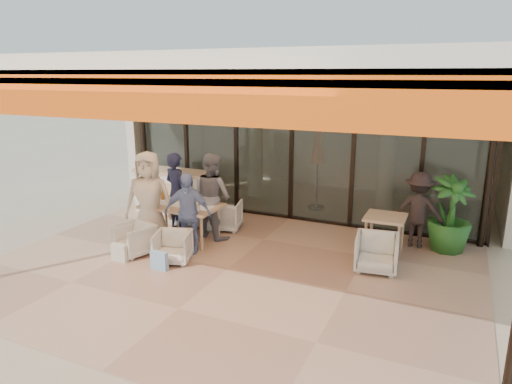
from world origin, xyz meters
TOP-DOWN VIEW (x-y plane):
  - ground at (0.00, 0.00)m, footprint 70.00×70.00m
  - terrace_floor at (0.00, 0.00)m, footprint 8.00×6.00m
  - terrace_structure at (0.00, -0.26)m, footprint 8.00×6.00m
  - glass_storefront at (0.00, 3.00)m, footprint 8.08×0.10m
  - interior_block at (0.01, 5.31)m, footprint 9.05×3.62m
  - host_counter at (-2.67, 2.30)m, footprint 1.85×0.65m
  - dining_table at (-1.45, 0.84)m, footprint 1.50×0.90m
  - chair_far_left at (-1.87, 1.78)m, footprint 0.76×0.72m
  - chair_far_right at (-1.03, 1.78)m, footprint 0.80×0.77m
  - chair_near_left at (-1.87, -0.12)m, footprint 0.77×0.75m
  - chair_near_right at (-1.03, -0.12)m, footprint 0.75×0.72m
  - diner_navy at (-1.87, 1.28)m, footprint 0.70×0.58m
  - diner_grey at (-1.03, 1.28)m, footprint 1.00×0.88m
  - diner_cream at (-1.87, 0.38)m, footprint 1.03×0.84m
  - diner_periwinkle at (-1.03, 0.38)m, footprint 0.94×0.56m
  - tote_bag_cream at (-1.87, -0.52)m, footprint 0.30×0.10m
  - tote_bag_blue at (-1.03, -0.52)m, footprint 0.30×0.10m
  - side_table at (2.26, 1.73)m, footprint 0.70×0.70m
  - side_chair at (2.26, 0.98)m, footprint 0.75×0.71m
  - standing_woman at (2.75, 2.39)m, footprint 0.94×0.54m
  - potted_palm at (3.30, 2.40)m, footprint 1.11×1.11m

SIDE VIEW (x-z plane):
  - ground at x=0.00m, z-range 0.00..0.00m
  - terrace_floor at x=0.00m, z-range 0.00..0.01m
  - tote_bag_cream at x=-1.87m, z-range 0.00..0.34m
  - tote_bag_blue at x=-1.03m, z-range 0.00..0.34m
  - chair_near_right at x=-1.03m, z-range 0.00..0.61m
  - chair_near_left at x=-1.87m, z-range 0.00..0.64m
  - chair_far_right at x=-1.03m, z-range 0.00..0.68m
  - side_chair at x=2.26m, z-range 0.00..0.70m
  - chair_far_left at x=-1.87m, z-range 0.00..0.71m
  - host_counter at x=-2.67m, z-range 0.01..1.05m
  - side_table at x=2.26m, z-range 0.27..1.01m
  - dining_table at x=-1.45m, z-range 0.22..1.15m
  - potted_palm at x=3.30m, z-range 0.00..1.42m
  - standing_woman at x=2.75m, z-range 0.00..1.46m
  - diner_periwinkle at x=-1.03m, z-range 0.00..1.51m
  - diner_navy at x=-1.87m, z-range 0.00..1.67m
  - diner_grey at x=-1.03m, z-range 0.00..1.72m
  - diner_cream at x=-1.87m, z-range 0.00..1.83m
  - glass_storefront at x=0.00m, z-range 0.00..3.20m
  - interior_block at x=0.01m, z-range 0.47..3.99m
  - terrace_structure at x=0.00m, z-range 1.55..4.95m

